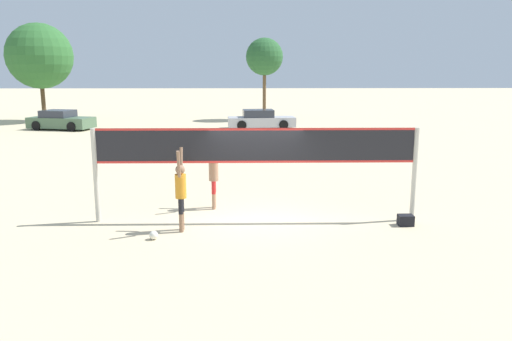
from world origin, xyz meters
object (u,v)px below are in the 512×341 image
volleyball_net (256,155)px  parked_car_near (261,120)px  parked_car_mid (61,121)px  gear_bag (406,220)px  tree_left_cluster (40,56)px  player_spiker (181,188)px  player_blocker (214,172)px  tree_right_cluster (264,57)px  volleyball (154,235)px

volleyball_net → parked_car_near: volleyball_net is taller
volleyball_net → parked_car_mid: size_ratio=1.87×
gear_bag → parked_car_near: size_ratio=0.08×
tree_left_cluster → volleyball_net: bearing=-58.8°
player_spiker → player_blocker: 2.22m
parked_car_near → tree_right_cluster: bearing=81.2°
player_blocker → tree_left_cluster: 29.94m
gear_bag → volleyball_net: bearing=172.7°
player_spiker → parked_car_mid: size_ratio=0.46×
parked_car_mid → tree_right_cluster: bearing=39.0°
tree_left_cluster → tree_right_cluster: 17.56m
volleyball_net → player_spiker: bearing=-156.3°
volleyball → tree_right_cluster: 30.31m
player_spiker → tree_right_cluster: (3.15, 29.00, 3.94)m
volleyball_net → gear_bag: size_ratio=22.13×
parked_car_mid → gear_bag: bearing=-38.0°
volleyball_net → parked_car_near: 22.04m
parked_car_mid → tree_left_cluster: bearing=135.5°
parked_car_near → parked_car_mid: size_ratio=1.03×
player_spiker → tree_left_cluster: tree_left_cluster is taller
player_spiker → parked_car_near: bearing=-6.7°
player_blocker → tree_right_cluster: (2.46, 26.89, 3.97)m
gear_bag → parked_car_mid: bearing=127.7°
player_blocker → volleyball_net: bearing=44.1°
player_blocker → gear_bag: size_ratio=5.28×
volleyball → parked_car_mid: parked_car_mid is taller
player_spiker → tree_left_cluster: bearing=27.4°
volleyball → player_spiker: bearing=48.0°
player_blocker → volleyball: 3.21m
volleyball_net → parked_car_near: bearing=88.0°
gear_bag → player_blocker: bearing=161.2°
volleyball → parked_car_near: size_ratio=0.05×
gear_bag → parked_car_mid: (-17.04, 22.07, 0.46)m
volleyball → tree_right_cluster: size_ratio=0.03×
player_blocker → parked_car_mid: bearing=-149.7°
gear_bag → tree_left_cluster: 34.37m
gear_bag → tree_left_cluster: size_ratio=0.05×
player_spiker → gear_bag: bearing=-86.7°
volleyball_net → gear_bag: 4.33m
volleyball_net → gear_bag: volleyball_net is taller
player_spiker → player_blocker: size_ratio=1.03×
tree_right_cluster → parked_car_near: bearing=-94.4°
parked_car_mid → volleyball_net: bearing=-44.4°
volleyball_net → parked_car_mid: bearing=121.2°
parked_car_mid → player_blocker: bearing=-45.4°
player_spiker → gear_bag: player_spiker is taller
volleyball_net → tree_right_cluster: 28.37m
gear_bag → player_spiker: bearing=-176.7°
player_blocker → parked_car_near: player_blocker is taller
tree_right_cluster → player_spiker: bearing=-96.2°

